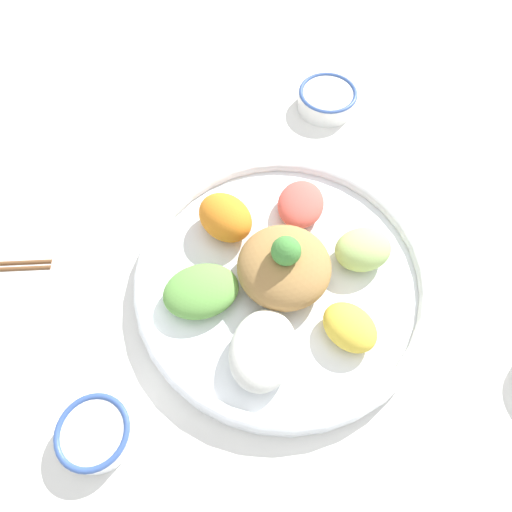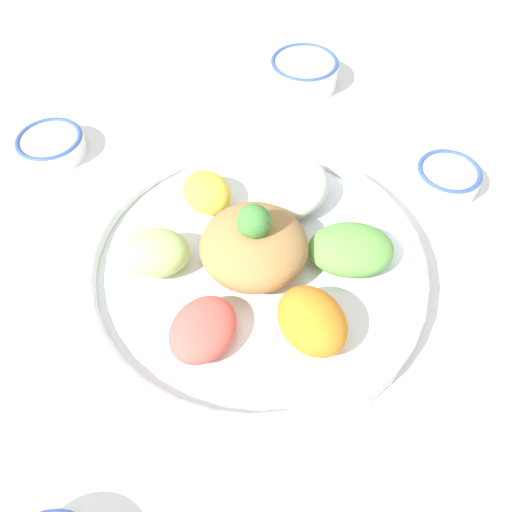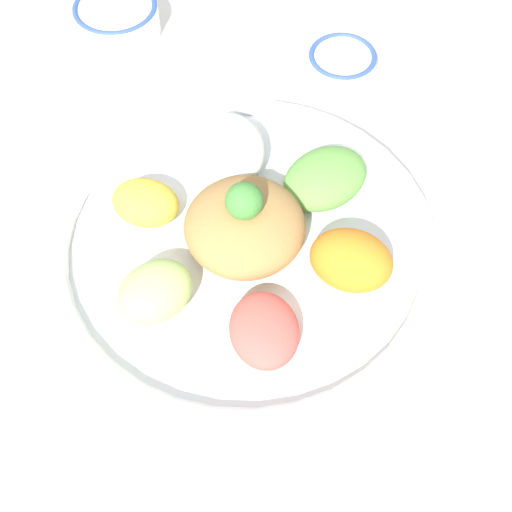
# 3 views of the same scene
# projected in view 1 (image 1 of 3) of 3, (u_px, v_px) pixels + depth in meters

# --- Properties ---
(ground_plane) EXTENTS (2.40, 2.40, 0.00)m
(ground_plane) POSITION_uv_depth(u_px,v_px,m) (290.00, 299.00, 0.61)
(ground_plane) COLOR white
(salad_platter) EXTENTS (0.42, 0.42, 0.12)m
(salad_platter) POSITION_uv_depth(u_px,v_px,m) (281.00, 276.00, 0.60)
(salad_platter) COLOR white
(salad_platter) RESTS_ON ground_plane
(rice_bowl_blue) EXTENTS (0.09, 0.09, 0.03)m
(rice_bowl_blue) POSITION_uv_depth(u_px,v_px,m) (95.00, 433.00, 0.51)
(rice_bowl_blue) COLOR white
(rice_bowl_blue) RESTS_ON ground_plane
(rice_bowl_plain) EXTENTS (0.11, 0.11, 0.04)m
(rice_bowl_plain) POSITION_uv_depth(u_px,v_px,m) (327.00, 98.00, 0.78)
(rice_bowl_plain) COLOR white
(rice_bowl_plain) RESTS_ON ground_plane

